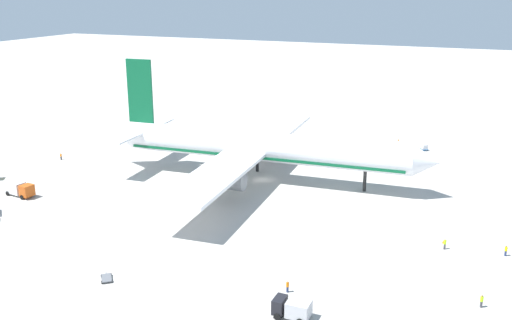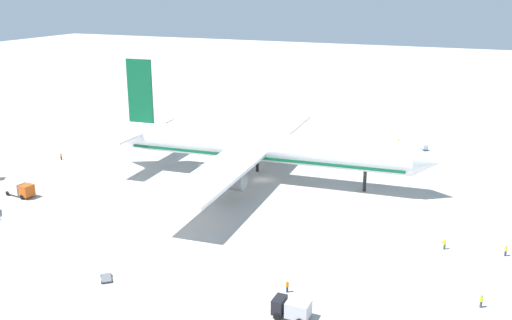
{
  "view_description": "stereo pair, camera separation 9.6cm",
  "coord_description": "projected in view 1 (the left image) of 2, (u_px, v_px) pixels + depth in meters",
  "views": [
    {
      "loc": [
        44.1,
        -108.1,
        39.75
      ],
      "look_at": [
        -0.88,
        -1.83,
        4.82
      ],
      "focal_mm": 40.52,
      "sensor_mm": 36.0,
      "label": 1
    },
    {
      "loc": [
        44.19,
        -108.06,
        39.75
      ],
      "look_at": [
        -0.88,
        -1.83,
        4.82
      ],
      "focal_mm": 40.52,
      "sensor_mm": 36.0,
      "label": 2
    }
  ],
  "objects": [
    {
      "name": "ground_worker_1",
      "position": [
        482.0,
        301.0,
        74.13
      ],
      "size": [
        0.52,
        0.52,
        1.79
      ],
      "color": "#3F3F47",
      "rests_on": "ground"
    },
    {
      "name": "traffic_cone_1",
      "position": [
        443.0,
        242.0,
        92.81
      ],
      "size": [
        0.36,
        0.36,
        0.55
      ],
      "primitive_type": "cone",
      "color": "orange",
      "rests_on": "ground"
    },
    {
      "name": "service_truck_4",
      "position": [
        19.0,
        188.0,
        113.43
      ],
      "size": [
        6.95,
        3.27,
        2.7
      ],
      "color": "#BF4C14",
      "rests_on": "ground"
    },
    {
      "name": "baggage_cart_1",
      "position": [
        424.0,
        147.0,
        145.45
      ],
      "size": [
        2.66,
        3.05,
        1.49
      ],
      "color": "#26598C",
      "rests_on": "ground"
    },
    {
      "name": "airliner",
      "position": [
        257.0,
        147.0,
        121.59
      ],
      "size": [
        72.77,
        69.83,
        24.46
      ],
      "color": "white",
      "rests_on": "ground"
    },
    {
      "name": "ground_worker_4",
      "position": [
        506.0,
        251.0,
        88.29
      ],
      "size": [
        0.56,
        0.56,
        1.73
      ],
      "color": "navy",
      "rests_on": "ground"
    },
    {
      "name": "ground_plane",
      "position": [
        263.0,
        180.0,
        123.25
      ],
      "size": [
        600.0,
        600.0,
        0.0
      ],
      "primitive_type": "plane",
      "color": "#ADA8A0"
    },
    {
      "name": "ground_worker_0",
      "position": [
        445.0,
        244.0,
        90.54
      ],
      "size": [
        0.41,
        0.41,
        1.79
      ],
      "color": "#3F3F47",
      "rests_on": "ground"
    },
    {
      "name": "service_truck_1",
      "position": [
        292.0,
        308.0,
        71.66
      ],
      "size": [
        4.66,
        2.71,
        2.43
      ],
      "color": "black",
      "rests_on": "ground"
    },
    {
      "name": "ground_worker_3",
      "position": [
        287.0,
        286.0,
        77.84
      ],
      "size": [
        0.52,
        0.52,
        1.68
      ],
      "color": "navy",
      "rests_on": "ground"
    },
    {
      "name": "traffic_cone_0",
      "position": [
        398.0,
        140.0,
        154.13
      ],
      "size": [
        0.36,
        0.36,
        0.55
      ],
      "primitive_type": "cone",
      "color": "orange",
      "rests_on": "ground"
    },
    {
      "name": "baggage_cart_0",
      "position": [
        107.0,
        278.0,
        81.29
      ],
      "size": [
        2.67,
        2.87,
        0.4
      ],
      "color": "#595B60",
      "rests_on": "ground"
    },
    {
      "name": "ground_worker_2",
      "position": [
        61.0,
        156.0,
        137.15
      ],
      "size": [
        0.5,
        0.5,
        1.66
      ],
      "color": "black",
      "rests_on": "ground"
    }
  ]
}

